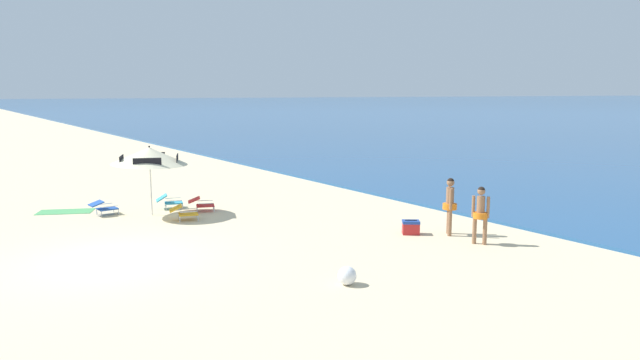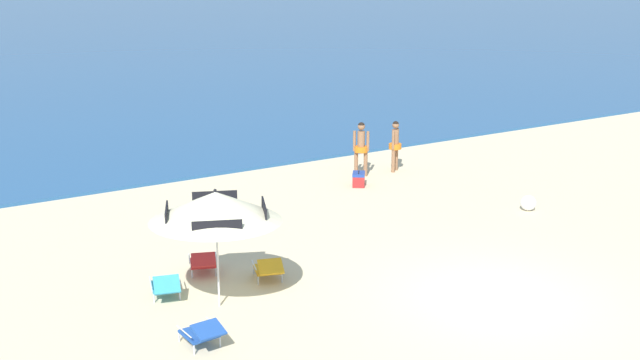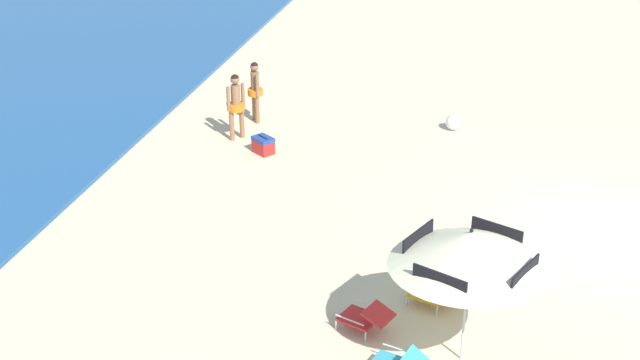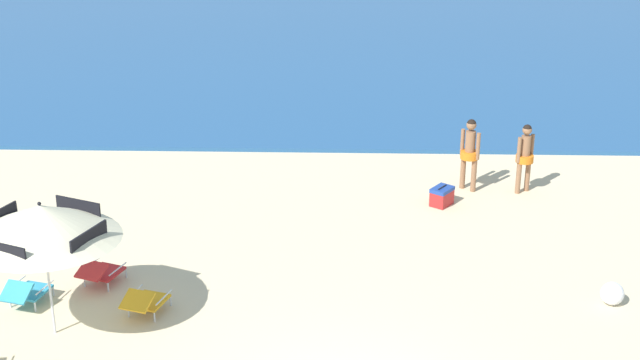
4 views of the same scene
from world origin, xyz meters
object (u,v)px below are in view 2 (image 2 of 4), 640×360
person_standing_near_shore (395,142)px  beach_umbrella_striped_main (216,207)px  person_standing_beside (361,145)px  lounge_chair_beside_umbrella (269,268)px  cooler_box (359,179)px  lounge_chair_under_umbrella (166,285)px  lounge_chair_spare_folded (203,262)px  lounge_chair_facing_sea (202,332)px  beach_ball (528,203)px

person_standing_near_shore → beach_umbrella_striped_main: bearing=-144.6°
person_standing_beside → lounge_chair_beside_umbrella: bearing=-137.1°
cooler_box → person_standing_beside: bearing=52.8°
person_standing_near_shore → cooler_box: 2.14m
lounge_chair_under_umbrella → lounge_chair_spare_folded: (1.10, 0.75, 0.01)m
lounge_chair_facing_sea → beach_ball: (10.24, 2.54, -0.08)m
lounge_chair_beside_umbrella → lounge_chair_facing_sea: size_ratio=1.10×
lounge_chair_under_umbrella → person_standing_beside: bearing=33.3°
beach_umbrella_striped_main → cooler_box: size_ratio=5.78×
lounge_chair_under_umbrella → cooler_box: bearing=31.0°
cooler_box → lounge_chair_beside_umbrella: bearing=-138.6°
lounge_chair_under_umbrella → beach_ball: 10.08m
lounge_chair_spare_folded → beach_ball: 8.98m
lounge_chair_under_umbrella → lounge_chair_beside_umbrella: size_ratio=1.00×
beach_ball → person_standing_near_shore: bearing=97.7°
beach_umbrella_striped_main → person_standing_near_shore: beach_umbrella_striped_main is taller
cooler_box → lounge_chair_under_umbrella: bearing=-149.0°
lounge_chair_facing_sea → beach_ball: bearing=13.9°
lounge_chair_spare_folded → cooler_box: size_ratio=1.65×
lounge_chair_facing_sea → beach_ball: 10.55m
beach_umbrella_striped_main → person_standing_beside: 9.80m
lounge_chair_beside_umbrella → beach_ball: bearing=4.3°
person_standing_beside → beach_ball: bearing=-69.7°
beach_umbrella_striped_main → cooler_box: beach_umbrella_striped_main is taller
lounge_chair_beside_umbrella → beach_ball: lounge_chair_beside_umbrella is taller
lounge_chair_beside_umbrella → person_standing_beside: 8.34m
person_standing_beside → lounge_chair_spare_folded: bearing=-146.8°
lounge_chair_beside_umbrella → beach_umbrella_striped_main: bearing=-156.4°
lounge_chair_beside_umbrella → person_standing_near_shore: size_ratio=0.63×
lounge_chair_spare_folded → person_standing_beside: 8.52m
lounge_chair_spare_folded → person_standing_beside: size_ratio=0.60×
beach_umbrella_striped_main → person_standing_near_shore: (8.66, 6.16, -1.08)m
lounge_chair_facing_sea → person_standing_near_shore: person_standing_near_shore is taller
lounge_chair_under_umbrella → lounge_chair_spare_folded: bearing=34.2°
lounge_chair_facing_sea → cooler_box: (7.71, 6.73, -0.08)m
person_standing_near_shore → lounge_chair_spare_folded: bearing=-151.3°
cooler_box → beach_ball: bearing=-58.8°
lounge_chair_beside_umbrella → cooler_box: bearing=41.4°
beach_umbrella_striped_main → lounge_chair_beside_umbrella: bearing=23.6°
lounge_chair_spare_folded → beach_ball: lounge_chair_spare_folded is taller
beach_umbrella_striped_main → person_standing_beside: bearing=40.0°
lounge_chair_under_umbrella → beach_ball: lounge_chair_under_umbrella is taller
beach_umbrella_striped_main → person_standing_near_shore: 10.69m
lounge_chair_facing_sea → lounge_chair_under_umbrella: bearing=85.6°
cooler_box → beach_ball: (2.53, -4.19, 0.00)m
lounge_chair_spare_folded → cooler_box: (6.44, 3.78, -0.07)m
lounge_chair_spare_folded → lounge_chair_facing_sea: bearing=-113.2°
lounge_chair_facing_sea → beach_umbrella_striped_main: bearing=56.0°
lounge_chair_beside_umbrella → lounge_chair_facing_sea: 2.99m
lounge_chair_beside_umbrella → lounge_chair_facing_sea: lounge_chair_beside_umbrella is taller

